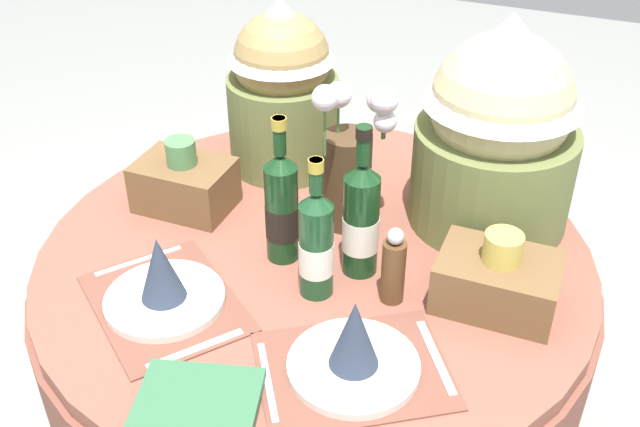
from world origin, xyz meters
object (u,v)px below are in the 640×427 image
place_setting_left (163,286)px  book_on_table (197,405)px  wine_bottle_centre (361,219)px  woven_basket_side_left (184,183)px  gift_tub_back_left (282,80)px  wine_bottle_left (282,207)px  woven_basket_side_right (498,280)px  dining_table (315,298)px  place_setting_right (354,352)px  flower_vase (352,159)px  gift_tub_back_right (499,119)px  wine_bottle_right (316,244)px  pepper_mill (393,268)px

place_setting_left → book_on_table: (0.20, -0.22, -0.03)m
wine_bottle_centre → woven_basket_side_left: wine_bottle_centre is taller
book_on_table → gift_tub_back_left: gift_tub_back_left is taller
wine_bottle_left → wine_bottle_centre: wine_bottle_centre is taller
woven_basket_side_right → gift_tub_back_left: bearing=150.3°
dining_table → wine_bottle_centre: 0.29m
dining_table → place_setting_right: size_ratio=2.89×
flower_vase → dining_table: bearing=-103.5°
flower_vase → gift_tub_back_left: gift_tub_back_left is taller
place_setting_left → place_setting_right: size_ratio=1.00×
place_setting_right → gift_tub_back_right: 0.62m
flower_vase → wine_bottle_left: size_ratio=1.15×
wine_bottle_right → woven_basket_side_left: wine_bottle_right is taller
dining_table → place_setting_right: 0.41m
flower_vase → wine_bottle_centre: 0.18m
dining_table → wine_bottle_centre: (0.11, -0.02, 0.26)m
woven_basket_side_left → woven_basket_side_right: 0.75m
place_setting_right → flower_vase: size_ratio=1.12×
place_setting_right → pepper_mill: 0.22m
place_setting_right → flower_vase: 0.49m
pepper_mill → woven_basket_side_right: 0.21m
wine_bottle_centre → book_on_table: (-0.12, -0.47, -0.12)m
wine_bottle_right → gift_tub_back_left: (-0.27, 0.45, 0.11)m
gift_tub_back_left → gift_tub_back_right: gift_tub_back_right is taller
place_setting_left → wine_bottle_right: wine_bottle_right is taller
wine_bottle_left → gift_tub_back_right: (0.38, 0.31, 0.13)m
dining_table → gift_tub_back_right: size_ratio=2.51×
flower_vase → wine_bottle_right: bearing=-85.2°
place_setting_left → wine_bottle_left: 0.29m
wine_bottle_left → wine_bottle_right: wine_bottle_left is taller
book_on_table → gift_tub_back_right: 0.86m
wine_bottle_right → woven_basket_side_left: size_ratio=1.42×
pepper_mill → book_on_table: pepper_mill is taller
woven_basket_side_right → dining_table: bearing=176.3°
flower_vase → wine_bottle_centre: bearing=-63.8°
flower_vase → wine_bottle_right: 0.26m
wine_bottle_centre → pepper_mill: 0.12m
wine_bottle_right → dining_table: bearing=113.7°
place_setting_left → gift_tub_back_right: (0.53, 0.54, 0.21)m
dining_table → book_on_table: (-0.01, -0.49, 0.15)m
dining_table → place_setting_left: bearing=-127.4°
gift_tub_back_left → woven_basket_side_left: size_ratio=2.00×
wine_bottle_right → gift_tub_back_left: size_ratio=0.71×
wine_bottle_left → book_on_table: 0.47m
wine_bottle_right → woven_basket_side_left: (-0.40, 0.17, -0.05)m
place_setting_right → gift_tub_back_right: (0.12, 0.57, 0.21)m
dining_table → book_on_table: size_ratio=5.94×
gift_tub_back_right → place_setting_left: bearing=-134.4°
place_setting_left → pepper_mill: 0.45m
flower_vase → wine_bottle_centre: (0.08, -0.16, -0.04)m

